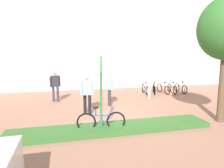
{
  "coord_description": "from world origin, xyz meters",
  "views": [
    {
      "loc": [
        -2.24,
        -8.1,
        2.58
      ],
      "look_at": [
        0.18,
        1.58,
        1.13
      ],
      "focal_mm": 31.9,
      "sensor_mm": 36.0,
      "label": 1
    }
  ],
  "objects_px": {
    "person_shirt_blue": "(87,92)",
    "person_casual_tan": "(109,87)",
    "bike_at_sign": "(101,121)",
    "person_suited_navy": "(55,84)",
    "bike_rack_cluster": "(163,88)",
    "parking_sign_post": "(101,84)",
    "bollard_steel": "(149,91)"
  },
  "relations": [
    {
      "from": "person_shirt_blue",
      "to": "person_casual_tan",
      "type": "bearing_deg",
      "value": 41.27
    },
    {
      "from": "bike_at_sign",
      "to": "person_suited_navy",
      "type": "bearing_deg",
      "value": 108.56
    },
    {
      "from": "bike_rack_cluster",
      "to": "person_shirt_blue",
      "type": "distance_m",
      "value": 6.57
    },
    {
      "from": "parking_sign_post",
      "to": "bike_at_sign",
      "type": "relative_size",
      "value": 1.51
    },
    {
      "from": "bollard_steel",
      "to": "bike_at_sign",
      "type": "bearing_deg",
      "value": -130.83
    },
    {
      "from": "bollard_steel",
      "to": "person_shirt_blue",
      "type": "distance_m",
      "value": 4.54
    },
    {
      "from": "parking_sign_post",
      "to": "person_casual_tan",
      "type": "distance_m",
      "value": 3.63
    },
    {
      "from": "parking_sign_post",
      "to": "person_shirt_blue",
      "type": "bearing_deg",
      "value": 94.82
    },
    {
      "from": "parking_sign_post",
      "to": "bike_at_sign",
      "type": "height_order",
      "value": "parking_sign_post"
    },
    {
      "from": "person_casual_tan",
      "to": "person_shirt_blue",
      "type": "relative_size",
      "value": 1.0
    },
    {
      "from": "bollard_steel",
      "to": "person_shirt_blue",
      "type": "relative_size",
      "value": 0.52
    },
    {
      "from": "bike_rack_cluster",
      "to": "person_shirt_blue",
      "type": "relative_size",
      "value": 1.85
    },
    {
      "from": "person_shirt_blue",
      "to": "person_suited_navy",
      "type": "bearing_deg",
      "value": 118.08
    },
    {
      "from": "bike_at_sign",
      "to": "person_casual_tan",
      "type": "bearing_deg",
      "value": 72.1
    },
    {
      "from": "bike_rack_cluster",
      "to": "bollard_steel",
      "type": "relative_size",
      "value": 3.54
    },
    {
      "from": "bike_rack_cluster",
      "to": "person_shirt_blue",
      "type": "bearing_deg",
      "value": -148.42
    },
    {
      "from": "parking_sign_post",
      "to": "person_suited_navy",
      "type": "xyz_separation_m",
      "value": [
        -1.63,
        4.97,
        -0.67
      ]
    },
    {
      "from": "bike_rack_cluster",
      "to": "person_suited_navy",
      "type": "xyz_separation_m",
      "value": [
        -7.02,
        -0.73,
        0.64
      ]
    },
    {
      "from": "bike_rack_cluster",
      "to": "bollard_steel",
      "type": "bearing_deg",
      "value": -141.4
    },
    {
      "from": "bike_at_sign",
      "to": "bollard_steel",
      "type": "xyz_separation_m",
      "value": [
        3.76,
        4.35,
        0.1
      ]
    },
    {
      "from": "parking_sign_post",
      "to": "person_casual_tan",
      "type": "xyz_separation_m",
      "value": [
        1.09,
        3.4,
        -0.67
      ]
    },
    {
      "from": "bollard_steel",
      "to": "person_shirt_blue",
      "type": "height_order",
      "value": "person_shirt_blue"
    },
    {
      "from": "person_casual_tan",
      "to": "person_shirt_blue",
      "type": "xyz_separation_m",
      "value": [
        -1.28,
        -1.13,
        0.0
      ]
    },
    {
      "from": "person_casual_tan",
      "to": "person_suited_navy",
      "type": "bearing_deg",
      "value": 149.99
    },
    {
      "from": "bike_rack_cluster",
      "to": "bollard_steel",
      "type": "height_order",
      "value": "bollard_steel"
    },
    {
      "from": "person_casual_tan",
      "to": "person_shirt_blue",
      "type": "distance_m",
      "value": 1.71
    },
    {
      "from": "person_suited_navy",
      "to": "person_casual_tan",
      "type": "distance_m",
      "value": 3.15
    },
    {
      "from": "parking_sign_post",
      "to": "person_shirt_blue",
      "type": "height_order",
      "value": "parking_sign_post"
    },
    {
      "from": "bike_at_sign",
      "to": "person_shirt_blue",
      "type": "relative_size",
      "value": 0.98
    },
    {
      "from": "bollard_steel",
      "to": "parking_sign_post",
      "type": "bearing_deg",
      "value": -130.52
    },
    {
      "from": "bike_rack_cluster",
      "to": "bollard_steel",
      "type": "distance_m",
      "value": 2.06
    },
    {
      "from": "person_suited_navy",
      "to": "person_shirt_blue",
      "type": "distance_m",
      "value": 3.06
    }
  ]
}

